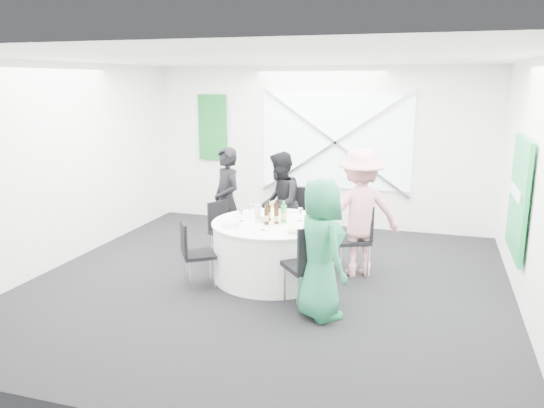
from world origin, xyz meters
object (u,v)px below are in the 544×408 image
(chair_front_right, at_px, (310,260))
(person_woman_green, at_px, (320,249))
(chair_back_left, at_px, (223,226))
(person_woman_pink, at_px, (360,213))
(banquet_table, at_px, (272,250))
(chair_back_right, at_px, (358,233))
(chair_front_left, at_px, (193,249))
(chair_back, at_px, (293,214))
(person_man_back_left, at_px, (227,201))
(green_water_bottle, at_px, (284,214))
(clear_water_bottle, at_px, (258,213))
(person_man_back, at_px, (280,203))

(chair_front_right, height_order, person_woman_green, person_woman_green)
(chair_back_left, xyz_separation_m, person_woman_pink, (1.96, -0.04, 0.35))
(banquet_table, height_order, chair_back_right, chair_back_right)
(banquet_table, height_order, chair_front_left, chair_front_left)
(banquet_table, bearing_deg, chair_front_right, -49.75)
(chair_back, xyz_separation_m, chair_front_left, (-0.81, -1.81, -0.08))
(person_woman_green, bearing_deg, chair_back_left, 8.63)
(person_man_back_left, xyz_separation_m, green_water_bottle, (1.11, -0.80, 0.08))
(chair_back_left, height_order, person_woman_green, person_woman_green)
(chair_front_right, bearing_deg, person_woman_pink, -145.89)
(chair_front_right, distance_m, clear_water_bottle, 1.22)
(chair_back_left, xyz_separation_m, chair_back_right, (1.94, -0.01, 0.07))
(banquet_table, xyz_separation_m, chair_back, (-0.05, 1.22, 0.19))
(banquet_table, relative_size, clear_water_bottle, 5.33)
(chair_back_left, xyz_separation_m, person_man_back_left, (-0.07, 0.34, 0.30))
(chair_front_right, height_order, person_woman_pink, person_woman_pink)
(person_woman_pink, xyz_separation_m, person_woman_green, (-0.22, -1.42, -0.07))
(chair_back, relative_size, person_man_back, 0.63)
(chair_front_right, bearing_deg, clear_water_bottle, -81.86)
(banquet_table, xyz_separation_m, chair_back_right, (1.05, 0.49, 0.19))
(banquet_table, distance_m, green_water_bottle, 0.51)
(person_man_back_left, height_order, clear_water_bottle, person_man_back_left)
(chair_back_left, height_order, person_man_back, person_man_back)
(banquet_table, relative_size, chair_back, 1.61)
(person_woman_pink, height_order, clear_water_bottle, person_woman_pink)
(green_water_bottle, bearing_deg, person_man_back_left, 144.21)
(person_woman_green, bearing_deg, clear_water_bottle, 6.92)
(chair_back, height_order, chair_front_left, chair_back)
(person_woman_green, bearing_deg, chair_front_right, 5.76)
(person_woman_green, xyz_separation_m, clear_water_bottle, (-1.03, 0.92, 0.10))
(chair_front_left, bearing_deg, green_water_bottle, -92.81)
(chair_back, height_order, person_woman_green, person_woman_green)
(chair_back_right, height_order, person_woman_green, person_woman_green)
(chair_back, bearing_deg, green_water_bottle, -82.87)
(banquet_table, bearing_deg, green_water_bottle, 12.12)
(chair_back, distance_m, chair_front_right, 2.18)
(chair_back, height_order, person_man_back, person_man_back)
(chair_back_left, bearing_deg, person_woman_pink, -61.90)
(banquet_table, xyz_separation_m, clear_water_bottle, (-0.18, -0.05, 0.49))
(clear_water_bottle, bearing_deg, banquet_table, 14.07)
(chair_back_left, xyz_separation_m, person_man_back, (0.70, 0.52, 0.27))
(banquet_table, distance_m, person_man_back, 1.11)
(chair_front_left, relative_size, person_man_back_left, 0.53)
(chair_back, distance_m, person_woman_pink, 1.37)
(person_woman_green, bearing_deg, person_woman_pink, -50.02)
(person_man_back, bearing_deg, green_water_bottle, 8.31)
(chair_back, height_order, person_woman_pink, person_woman_pink)
(person_woman_green, bearing_deg, banquet_table, 0.00)
(banquet_table, height_order, person_woman_green, person_woman_green)
(green_water_bottle, height_order, clear_water_bottle, clear_water_bottle)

